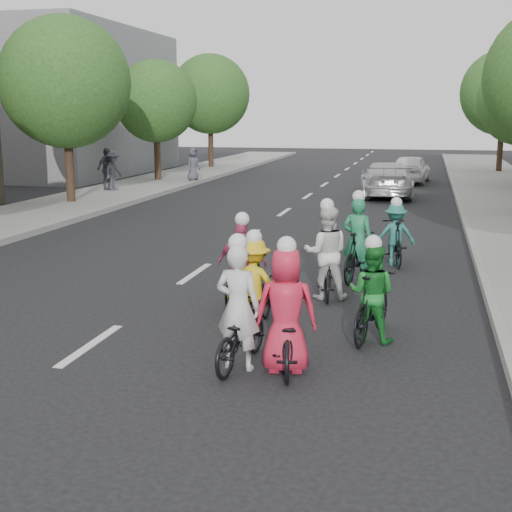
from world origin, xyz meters
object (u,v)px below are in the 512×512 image
at_px(cyclist_2, 255,292).
at_px(spectator_1, 107,169).
at_px(cyclist_3, 243,270).
at_px(spectator_2, 193,164).
at_px(cyclist_4, 287,324).
at_px(spectator_0, 114,171).
at_px(cyclist_0, 239,325).
at_px(cyclist_1, 372,300).
at_px(cyclist_6, 326,262).
at_px(follow_car_trail, 411,169).
at_px(follow_car_lead, 386,179).
at_px(cyclist_5, 357,250).
at_px(cyclist_7, 395,238).

relative_size(cyclist_2, spectator_1, 0.90).
xyz_separation_m(cyclist_3, spectator_2, (-7.97, 21.07, 0.30)).
relative_size(cyclist_4, spectator_0, 1.11).
height_order(cyclist_3, spectator_0, spectator_0).
bearing_deg(cyclist_0, cyclist_2, -75.71).
xyz_separation_m(cyclist_0, cyclist_1, (1.67, 1.64, 0.03)).
bearing_deg(spectator_0, cyclist_1, -138.57).
xyz_separation_m(spectator_0, spectator_1, (-0.38, 0.14, 0.06)).
relative_size(cyclist_1, spectator_2, 1.15).
relative_size(cyclist_6, spectator_0, 1.13).
bearing_deg(cyclist_4, follow_car_trail, -102.10).
distance_m(cyclist_1, cyclist_2, 1.90).
relative_size(cyclist_3, cyclist_6, 1.02).
height_order(cyclist_6, follow_car_lead, cyclist_6).
xyz_separation_m(follow_car_lead, spectator_2, (-9.48, 3.24, 0.23)).
distance_m(cyclist_2, cyclist_5, 3.90).
xyz_separation_m(cyclist_1, spectator_2, (-10.38, 22.53, 0.32)).
relative_size(cyclist_2, follow_car_lead, 0.33).
xyz_separation_m(cyclist_6, spectator_0, (-11.29, 15.29, 0.30)).
xyz_separation_m(cyclist_4, spectator_1, (-11.69, 19.39, 0.41)).
height_order(cyclist_3, cyclist_5, cyclist_5).
bearing_deg(cyclist_3, cyclist_0, 108.59).
bearing_deg(spectator_1, cyclist_2, -130.52).
height_order(cyclist_7, follow_car_trail, cyclist_7).
height_order(cyclist_0, cyclist_5, cyclist_5).
xyz_separation_m(cyclist_2, cyclist_5, (1.30, 3.68, 0.06)).
xyz_separation_m(spectator_1, spectator_2, (2.32, 4.75, -0.10)).
relative_size(cyclist_7, spectator_2, 1.12).
bearing_deg(cyclist_2, cyclist_0, 102.07).
distance_m(cyclist_2, spectator_1, 20.66).
bearing_deg(cyclist_6, cyclist_2, 59.09).
bearing_deg(cyclist_7, spectator_2, -70.03).
distance_m(cyclist_3, spectator_2, 22.53).
bearing_deg(cyclist_3, spectator_1, -52.69).
xyz_separation_m(cyclist_3, cyclist_4, (1.40, -3.07, -0.00)).
bearing_deg(cyclist_1, cyclist_7, -79.25).
height_order(cyclist_1, cyclist_6, cyclist_6).
relative_size(spectator_1, spectator_2, 1.12).
bearing_deg(spectator_2, follow_car_trail, -54.34).
bearing_deg(cyclist_0, spectator_2, -62.91).
distance_m(cyclist_4, cyclist_5, 5.49).
bearing_deg(spectator_2, cyclist_2, -139.93).
relative_size(cyclist_4, cyclist_7, 1.03).
bearing_deg(follow_car_lead, cyclist_1, 86.48).
xyz_separation_m(cyclist_6, follow_car_lead, (0.13, 16.94, 0.03)).
distance_m(cyclist_4, cyclist_6, 3.96).
distance_m(cyclist_1, spectator_0, 21.52).
bearing_deg(spectator_0, cyclist_6, -137.06).
bearing_deg(cyclist_1, cyclist_4, 69.46).
height_order(cyclist_7, spectator_0, spectator_0).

